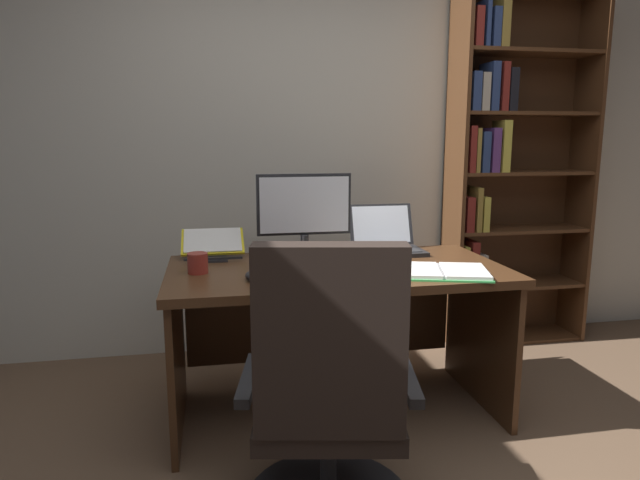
% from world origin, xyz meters
% --- Properties ---
extents(wall_back, '(5.35, 0.12, 2.82)m').
position_xyz_m(wall_back, '(0.00, 1.91, 1.41)').
color(wall_back, beige).
rests_on(wall_back, ground).
extents(desk, '(1.58, 0.81, 0.74)m').
position_xyz_m(desk, '(-0.10, 0.97, 0.54)').
color(desk, '#4C2D19').
rests_on(desk, ground).
extents(bookshelf, '(0.92, 0.30, 2.24)m').
position_xyz_m(bookshelf, '(1.18, 1.69, 1.10)').
color(bookshelf, '#4C2D19').
rests_on(bookshelf, ground).
extents(office_chair, '(0.67, 0.60, 1.03)m').
position_xyz_m(office_chair, '(-0.31, 0.10, 0.44)').
color(office_chair, '#232326').
rests_on(office_chair, ground).
extents(monitor, '(0.49, 0.16, 0.42)m').
position_xyz_m(monitor, '(-0.21, 1.17, 0.96)').
color(monitor, '#232326').
rests_on(monitor, desk).
extents(laptop, '(0.35, 0.33, 0.24)m').
position_xyz_m(laptop, '(0.24, 1.18, 0.79)').
color(laptop, '#232326').
rests_on(laptop, desk).
extents(keyboard, '(0.42, 0.15, 0.02)m').
position_xyz_m(keyboard, '(-0.21, 0.72, 0.75)').
color(keyboard, '#232326').
rests_on(keyboard, desk).
extents(computer_mouse, '(0.06, 0.10, 0.04)m').
position_xyz_m(computer_mouse, '(-0.51, 0.72, 0.76)').
color(computer_mouse, '#232326').
rests_on(computer_mouse, desk).
extents(reading_stand_with_book, '(0.31, 0.25, 0.13)m').
position_xyz_m(reading_stand_with_book, '(-0.67, 1.22, 0.81)').
color(reading_stand_with_book, '#232326').
rests_on(reading_stand_with_book, desk).
extents(open_binder, '(0.48, 0.40, 0.02)m').
position_xyz_m(open_binder, '(0.33, 0.67, 0.75)').
color(open_binder, green).
rests_on(open_binder, desk).
extents(notepad, '(0.17, 0.23, 0.01)m').
position_xyz_m(notepad, '(0.03, 0.94, 0.75)').
color(notepad, white).
rests_on(notepad, desk).
extents(pen, '(0.14, 0.04, 0.01)m').
position_xyz_m(pen, '(0.05, 0.94, 0.76)').
color(pen, black).
rests_on(pen, notepad).
extents(coffee_mug, '(0.09, 0.09, 0.09)m').
position_xyz_m(coffee_mug, '(-0.74, 0.89, 0.79)').
color(coffee_mug, maroon).
rests_on(coffee_mug, desk).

